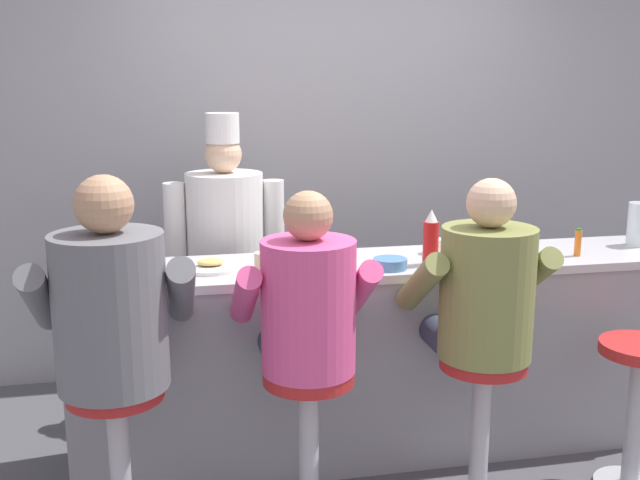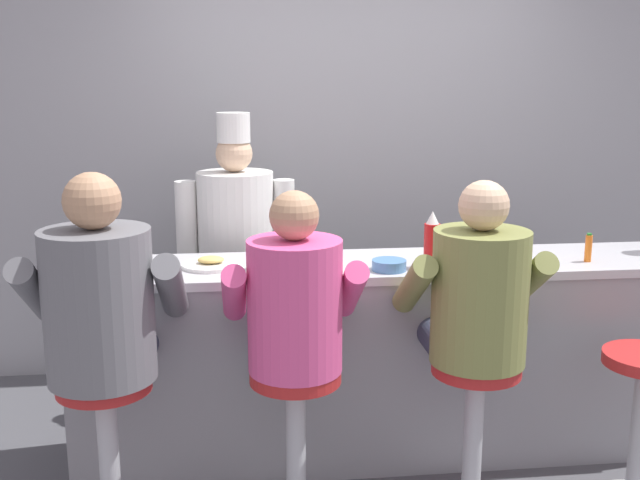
{
  "view_description": "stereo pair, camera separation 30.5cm",
  "coord_description": "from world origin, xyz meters",
  "px_view_note": "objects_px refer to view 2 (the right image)",
  "views": [
    {
      "loc": [
        -1.02,
        -3.08,
        1.85
      ],
      "look_at": [
        -0.32,
        0.25,
        1.1
      ],
      "focal_mm": 42.0,
      "sensor_mm": 36.0,
      "label": 1
    },
    {
      "loc": [
        -0.72,
        -3.12,
        1.85
      ],
      "look_at": [
        -0.32,
        0.25,
        1.1
      ],
      "focal_mm": 42.0,
      "sensor_mm": 36.0,
      "label": 2
    }
  ],
  "objects_px": {
    "cereal_bowl": "(389,265)",
    "diner_seated_grey": "(101,316)",
    "coffee_mug_white": "(441,248)",
    "diner_seated_pink": "(294,319)",
    "ketchup_bottle_red": "(432,241)",
    "coffee_mug_tan": "(264,260)",
    "napkin_dispenser_chrome": "(318,251)",
    "diner_seated_olive": "(476,309)",
    "mustard_bottle_yellow": "(481,242)",
    "breakfast_plate": "(211,264)",
    "cook_in_whites_near": "(236,250)",
    "hot_sauce_bottle_orange": "(588,248)"
  },
  "relations": [
    {
      "from": "ketchup_bottle_red",
      "to": "napkin_dispenser_chrome",
      "type": "relative_size",
      "value": 1.97
    },
    {
      "from": "diner_seated_grey",
      "to": "diner_seated_pink",
      "type": "distance_m",
      "value": 0.75
    },
    {
      "from": "napkin_dispenser_chrome",
      "to": "cook_in_whites_near",
      "type": "xyz_separation_m",
      "value": [
        -0.38,
        0.65,
        -0.14
      ]
    },
    {
      "from": "mustard_bottle_yellow",
      "to": "napkin_dispenser_chrome",
      "type": "relative_size",
      "value": 1.81
    },
    {
      "from": "hot_sauce_bottle_orange",
      "to": "cook_in_whites_near",
      "type": "xyz_separation_m",
      "value": [
        -1.66,
        0.74,
        -0.14
      ]
    },
    {
      "from": "diner_seated_grey",
      "to": "diner_seated_pink",
      "type": "bearing_deg",
      "value": -0.35
    },
    {
      "from": "coffee_mug_tan",
      "to": "cereal_bowl",
      "type": "bearing_deg",
      "value": -9.69
    },
    {
      "from": "diner_seated_grey",
      "to": "cook_in_whites_near",
      "type": "height_order",
      "value": "cook_in_whites_near"
    },
    {
      "from": "breakfast_plate",
      "to": "diner_seated_grey",
      "type": "xyz_separation_m",
      "value": [
        -0.41,
        -0.56,
        -0.05
      ]
    },
    {
      "from": "breakfast_plate",
      "to": "cereal_bowl",
      "type": "relative_size",
      "value": 1.74
    },
    {
      "from": "coffee_mug_white",
      "to": "ketchup_bottle_red",
      "type": "bearing_deg",
      "value": -116.28
    },
    {
      "from": "mustard_bottle_yellow",
      "to": "cereal_bowl",
      "type": "height_order",
      "value": "mustard_bottle_yellow"
    },
    {
      "from": "ketchup_bottle_red",
      "to": "diner_seated_grey",
      "type": "distance_m",
      "value": 1.5
    },
    {
      "from": "diner_seated_olive",
      "to": "cook_in_whites_near",
      "type": "distance_m",
      "value": 1.54
    },
    {
      "from": "ketchup_bottle_red",
      "to": "diner_seated_pink",
      "type": "relative_size",
      "value": 0.19
    },
    {
      "from": "napkin_dispenser_chrome",
      "to": "mustard_bottle_yellow",
      "type": "bearing_deg",
      "value": -8.45
    },
    {
      "from": "mustard_bottle_yellow",
      "to": "coffee_mug_white",
      "type": "distance_m",
      "value": 0.26
    },
    {
      "from": "diner_seated_olive",
      "to": "breakfast_plate",
      "type": "bearing_deg",
      "value": 152.65
    },
    {
      "from": "cereal_bowl",
      "to": "coffee_mug_tan",
      "type": "xyz_separation_m",
      "value": [
        -0.57,
        0.1,
        0.02
      ]
    },
    {
      "from": "napkin_dispenser_chrome",
      "to": "diner_seated_olive",
      "type": "distance_m",
      "value": 0.82
    },
    {
      "from": "coffee_mug_white",
      "to": "napkin_dispenser_chrome",
      "type": "distance_m",
      "value": 0.63
    },
    {
      "from": "mustard_bottle_yellow",
      "to": "cook_in_whites_near",
      "type": "bearing_deg",
      "value": 146.05
    },
    {
      "from": "coffee_mug_tan",
      "to": "diner_seated_pink",
      "type": "relative_size",
      "value": 0.1
    },
    {
      "from": "breakfast_plate",
      "to": "napkin_dispenser_chrome",
      "type": "distance_m",
      "value": 0.5
    },
    {
      "from": "breakfast_plate",
      "to": "diner_seated_pink",
      "type": "distance_m",
      "value": 0.67
    },
    {
      "from": "coffee_mug_tan",
      "to": "diner_seated_olive",
      "type": "relative_size",
      "value": 0.09
    },
    {
      "from": "mustard_bottle_yellow",
      "to": "cereal_bowl",
      "type": "distance_m",
      "value": 0.45
    },
    {
      "from": "cereal_bowl",
      "to": "diner_seated_grey",
      "type": "distance_m",
      "value": 1.28
    },
    {
      "from": "coffee_mug_tan",
      "to": "diner_seated_grey",
      "type": "distance_m",
      "value": 0.82
    },
    {
      "from": "coffee_mug_tan",
      "to": "napkin_dispenser_chrome",
      "type": "bearing_deg",
      "value": 10.42
    },
    {
      "from": "ketchup_bottle_red",
      "to": "mustard_bottle_yellow",
      "type": "bearing_deg",
      "value": -0.01
    },
    {
      "from": "diner_seated_grey",
      "to": "coffee_mug_white",
      "type": "bearing_deg",
      "value": 22.94
    },
    {
      "from": "mustard_bottle_yellow",
      "to": "ketchup_bottle_red",
      "type": "bearing_deg",
      "value": 179.99
    },
    {
      "from": "diner_seated_pink",
      "to": "diner_seated_olive",
      "type": "xyz_separation_m",
      "value": [
        0.75,
        0.0,
        0.01
      ]
    },
    {
      "from": "diner_seated_grey",
      "to": "ketchup_bottle_red",
      "type": "bearing_deg",
      "value": 17.06
    },
    {
      "from": "diner_seated_pink",
      "to": "diner_seated_olive",
      "type": "relative_size",
      "value": 0.98
    },
    {
      "from": "coffee_mug_white",
      "to": "napkin_dispenser_chrome",
      "type": "height_order",
      "value": "napkin_dispenser_chrome"
    },
    {
      "from": "cereal_bowl",
      "to": "napkin_dispenser_chrome",
      "type": "distance_m",
      "value": 0.35
    },
    {
      "from": "breakfast_plate",
      "to": "mustard_bottle_yellow",
      "type": "bearing_deg",
      "value": -5.7
    },
    {
      "from": "mustard_bottle_yellow",
      "to": "napkin_dispenser_chrome",
      "type": "bearing_deg",
      "value": 171.55
    },
    {
      "from": "cereal_bowl",
      "to": "napkin_dispenser_chrome",
      "type": "relative_size",
      "value": 1.17
    },
    {
      "from": "mustard_bottle_yellow",
      "to": "breakfast_plate",
      "type": "height_order",
      "value": "mustard_bottle_yellow"
    },
    {
      "from": "breakfast_plate",
      "to": "diner_seated_grey",
      "type": "distance_m",
      "value": 0.69
    },
    {
      "from": "cereal_bowl",
      "to": "napkin_dispenser_chrome",
      "type": "bearing_deg",
      "value": 155.27
    },
    {
      "from": "diner_seated_grey",
      "to": "diner_seated_olive",
      "type": "xyz_separation_m",
      "value": [
        1.5,
        -0.0,
        -0.03
      ]
    },
    {
      "from": "breakfast_plate",
      "to": "cook_in_whites_near",
      "type": "distance_m",
      "value": 0.65
    },
    {
      "from": "cereal_bowl",
      "to": "coffee_mug_tan",
      "type": "distance_m",
      "value": 0.57
    },
    {
      "from": "diner_seated_pink",
      "to": "ketchup_bottle_red",
      "type": "bearing_deg",
      "value": 33.22
    },
    {
      "from": "mustard_bottle_yellow",
      "to": "coffee_mug_tan",
      "type": "bearing_deg",
      "value": 176.31
    },
    {
      "from": "mustard_bottle_yellow",
      "to": "diner_seated_olive",
      "type": "bearing_deg",
      "value": -109.89
    }
  ]
}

